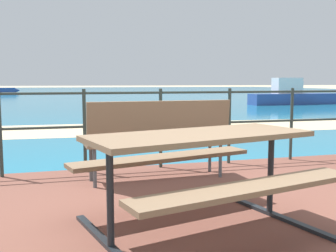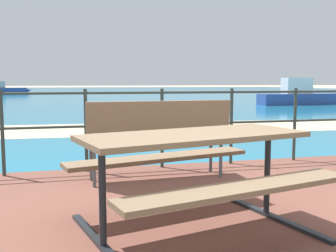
% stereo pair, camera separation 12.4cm
% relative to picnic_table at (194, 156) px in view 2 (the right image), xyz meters
% --- Properties ---
extents(ground_plane, '(240.00, 240.00, 0.00)m').
position_rel_picnic_table_xyz_m(ground_plane, '(0.28, -0.19, -0.64)').
color(ground_plane, beige).
extents(patio_paving, '(6.40, 5.20, 0.06)m').
position_rel_picnic_table_xyz_m(patio_paving, '(0.28, -0.19, -0.61)').
color(patio_paving, brown).
rests_on(patio_paving, ground).
extents(sea_water, '(90.00, 90.00, 0.01)m').
position_rel_picnic_table_xyz_m(sea_water, '(0.28, 39.81, -0.63)').
color(sea_water, teal).
rests_on(sea_water, ground).
extents(beach_strip, '(54.07, 5.33, 0.01)m').
position_rel_picnic_table_xyz_m(beach_strip, '(0.28, 7.12, -0.63)').
color(beach_strip, beige).
rests_on(beach_strip, ground).
extents(picnic_table, '(1.97, 1.76, 0.75)m').
position_rel_picnic_table_xyz_m(picnic_table, '(0.00, 0.00, 0.00)').
color(picnic_table, '#7A6047').
rests_on(picnic_table, patio_paving).
extents(park_bench, '(1.67, 0.50, 0.93)m').
position_rel_picnic_table_xyz_m(park_bench, '(0.08, 1.56, -0.03)').
color(park_bench, '#7A6047').
rests_on(park_bench, patio_paving).
extents(railing_fence, '(5.94, 0.04, 1.04)m').
position_rel_picnic_table_xyz_m(railing_fence, '(0.28, 2.25, 0.07)').
color(railing_fence, '#2D3833').
rests_on(railing_fence, patio_paving).
extents(boat_near, '(5.26, 1.62, 1.23)m').
position_rel_picnic_table_xyz_m(boat_near, '(-7.48, 40.95, -0.22)').
color(boat_near, '#2D478C').
rests_on(boat_near, sea_water).
extents(boat_far, '(5.34, 1.12, 1.39)m').
position_rel_picnic_table_xyz_m(boat_far, '(10.95, 15.45, -0.18)').
color(boat_far, '#2D478C').
rests_on(boat_far, sea_water).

